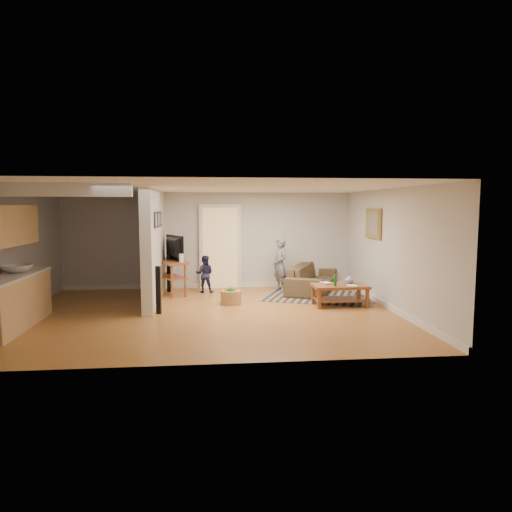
# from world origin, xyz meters

# --- Properties ---
(ground) EXTENTS (7.50, 7.50, 0.00)m
(ground) POSITION_xyz_m (0.00, 0.00, 0.00)
(ground) COLOR olive
(ground) RESTS_ON ground
(room_shell) EXTENTS (7.54, 6.02, 2.52)m
(room_shell) POSITION_xyz_m (-1.07, 0.43, 1.46)
(room_shell) COLOR #BBB7B3
(room_shell) RESTS_ON ground
(area_rug) EXTENTS (3.03, 2.66, 0.01)m
(area_rug) POSITION_xyz_m (2.61, 1.47, 0.01)
(area_rug) COLOR black
(area_rug) RESTS_ON ground
(sofa) EXTENTS (1.77, 2.44, 0.66)m
(sofa) POSITION_xyz_m (2.60, 2.20, 0.00)
(sofa) COLOR #4E3C27
(sofa) RESTS_ON ground
(coffee_table) EXTENTS (1.17, 0.70, 0.69)m
(coffee_table) POSITION_xyz_m (2.82, 0.44, 0.36)
(coffee_table) COLOR brown
(coffee_table) RESTS_ON ground
(tv_console) EXTENTS (0.99, 1.40, 1.14)m
(tv_console) POSITION_xyz_m (-0.93, 2.20, 0.75)
(tv_console) COLOR brown
(tv_console) RESTS_ON ground
(speaker_left) EXTENTS (0.11, 0.11, 0.96)m
(speaker_left) POSITION_xyz_m (-1.00, 0.07, 0.48)
(speaker_left) COLOR black
(speaker_left) RESTS_ON ground
(speaker_right) EXTENTS (0.11, 0.11, 1.01)m
(speaker_right) POSITION_xyz_m (-1.00, 2.48, 0.51)
(speaker_right) COLOR black
(speaker_right) RESTS_ON ground
(toy_basket) EXTENTS (0.46, 0.46, 0.41)m
(toy_basket) POSITION_xyz_m (0.47, 0.85, 0.17)
(toy_basket) COLOR brown
(toy_basket) RESTS_ON ground
(child) EXTENTS (0.47, 0.57, 1.35)m
(child) POSITION_xyz_m (1.77, 2.23, 0.00)
(child) COLOR slate
(child) RESTS_ON ground
(toddler) EXTENTS (0.49, 0.41, 0.93)m
(toddler) POSITION_xyz_m (-0.11, 2.30, 0.00)
(toddler) COLOR #201F42
(toddler) RESTS_ON ground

